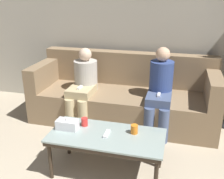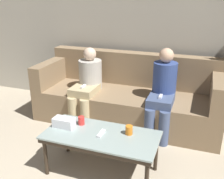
# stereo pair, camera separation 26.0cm
# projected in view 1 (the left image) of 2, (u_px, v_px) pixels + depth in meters

# --- Properties ---
(wall_back) EXTENTS (12.00, 0.06, 2.60)m
(wall_back) POSITION_uv_depth(u_px,v_px,m) (132.00, 25.00, 3.94)
(wall_back) COLOR #B7B2A3
(wall_back) RESTS_ON ground_plane
(couch) EXTENTS (2.57, 0.91, 0.94)m
(couch) POSITION_uv_depth(u_px,v_px,m) (124.00, 97.00, 3.81)
(couch) COLOR #897051
(couch) RESTS_ON ground_plane
(coffee_table) EXTENTS (1.15, 0.55, 0.45)m
(coffee_table) POSITION_uv_depth(u_px,v_px,m) (107.00, 138.00, 2.61)
(coffee_table) COLOR #8C9E99
(coffee_table) RESTS_ON ground_plane
(cup_near_left) EXTENTS (0.07, 0.07, 0.09)m
(cup_near_left) POSITION_uv_depth(u_px,v_px,m) (134.00, 129.00, 2.61)
(cup_near_left) COLOR orange
(cup_near_left) RESTS_ON coffee_table
(cup_near_right) EXTENTS (0.07, 0.07, 0.09)m
(cup_near_right) POSITION_uv_depth(u_px,v_px,m) (85.00, 122.00, 2.75)
(cup_near_right) COLOR red
(cup_near_right) RESTS_ON coffee_table
(tissue_box) EXTENTS (0.22, 0.12, 0.13)m
(tissue_box) POSITION_uv_depth(u_px,v_px,m) (67.00, 124.00, 2.69)
(tissue_box) COLOR white
(tissue_box) RESTS_ON coffee_table
(game_remote) EXTENTS (0.04, 0.15, 0.02)m
(game_remote) POSITION_uv_depth(u_px,v_px,m) (107.00, 134.00, 2.59)
(game_remote) COLOR white
(game_remote) RESTS_ON coffee_table
(seated_person_left_end) EXTENTS (0.33, 0.63, 1.05)m
(seated_person_left_end) POSITION_uv_depth(u_px,v_px,m) (83.00, 84.00, 3.64)
(seated_person_left_end) COLOR tan
(seated_person_left_end) RESTS_ON ground_plane
(seated_person_mid_left) EXTENTS (0.31, 0.63, 1.12)m
(seated_person_mid_left) POSITION_uv_depth(u_px,v_px,m) (160.00, 89.00, 3.39)
(seated_person_mid_left) COLOR #47567A
(seated_person_mid_left) RESTS_ON ground_plane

